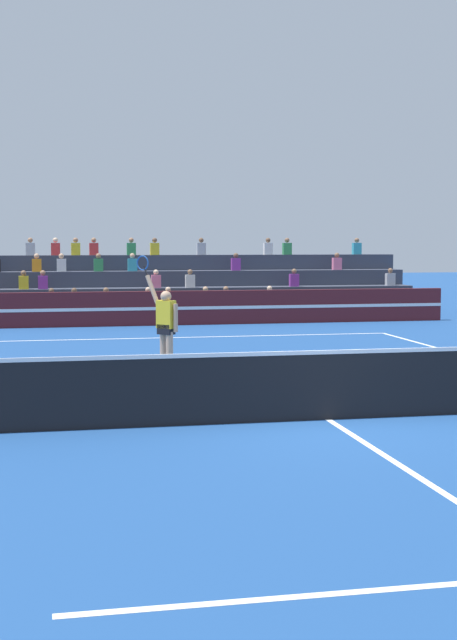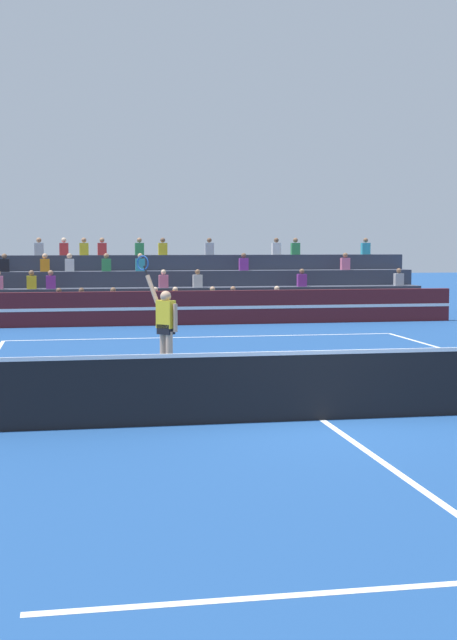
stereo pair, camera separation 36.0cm
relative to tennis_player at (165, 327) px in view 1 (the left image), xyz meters
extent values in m
plane|color=navy|center=(1.85, -4.88, -0.99)|extent=(120.00, 120.00, 0.00)
cube|color=white|center=(1.85, 7.02, -0.98)|extent=(11.00, 0.10, 0.01)
cube|color=white|center=(1.85, 1.55, -0.98)|extent=(8.25, 0.10, 0.01)
cube|color=white|center=(1.85, -4.88, -0.98)|extent=(0.10, 12.85, 0.01)
cube|color=black|center=(1.85, -4.88, -0.49)|extent=(11.90, 0.02, 1.00)
cube|color=white|center=(1.85, -4.88, 0.04)|extent=(11.90, 0.04, 0.06)
cube|color=#51191E|center=(1.85, 10.81, -0.44)|extent=(18.00, 0.24, 1.10)
cube|color=white|center=(1.85, 10.68, -0.44)|extent=(18.00, 0.02, 0.10)
cube|color=#383D4C|center=(1.85, 12.08, -0.71)|extent=(17.53, 0.95, 0.55)
cube|color=#B2B2B7|center=(5.12, 11.91, -0.22)|extent=(0.32, 0.22, 0.44)
sphere|color=beige|center=(5.12, 11.91, 0.10)|extent=(0.18, 0.18, 0.18)
cube|color=#B2B2B7|center=(-1.47, 11.91, -0.22)|extent=(0.32, 0.22, 0.44)
sphere|color=brown|center=(-1.47, 11.91, 0.10)|extent=(0.18, 0.18, 0.18)
cube|color=red|center=(0.96, 11.91, -0.22)|extent=(0.32, 0.22, 0.44)
sphere|color=beige|center=(0.96, 11.91, 0.10)|extent=(0.18, 0.18, 0.18)
cube|color=purple|center=(-2.20, 11.91, -0.22)|extent=(0.32, 0.22, 0.44)
sphere|color=brown|center=(-2.20, 11.91, 0.10)|extent=(0.18, 0.18, 0.18)
cube|color=#338C4C|center=(2.89, 11.91, -0.22)|extent=(0.32, 0.22, 0.44)
sphere|color=tan|center=(2.89, 11.91, 0.10)|extent=(0.18, 0.18, 0.18)
cube|color=#2D4CA5|center=(3.60, 11.91, -0.22)|extent=(0.32, 0.22, 0.44)
sphere|color=#9E7051|center=(3.60, 11.91, 0.10)|extent=(0.18, 0.18, 0.18)
cube|color=orange|center=(1.63, 11.91, -0.22)|extent=(0.32, 0.22, 0.44)
sphere|color=beige|center=(1.63, 11.91, 0.10)|extent=(0.18, 0.18, 0.18)
cube|color=#B2B2B7|center=(-0.44, 11.91, -0.22)|extent=(0.32, 0.22, 0.44)
sphere|color=brown|center=(-0.44, 11.91, 0.10)|extent=(0.18, 0.18, 0.18)
cube|color=#383D4C|center=(1.85, 13.03, -0.44)|extent=(17.53, 0.95, 1.10)
cube|color=purple|center=(-2.47, 12.86, 0.33)|extent=(0.32, 0.22, 0.44)
sphere|color=#9E7051|center=(-2.47, 12.86, 0.65)|extent=(0.18, 0.18, 0.18)
cube|color=silver|center=(2.52, 12.86, 0.33)|extent=(0.32, 0.22, 0.44)
sphere|color=brown|center=(2.52, 12.86, 0.65)|extent=(0.18, 0.18, 0.18)
cube|color=yellow|center=(-3.11, 12.86, 0.33)|extent=(0.32, 0.22, 0.44)
sphere|color=brown|center=(-3.11, 12.86, 0.65)|extent=(0.18, 0.18, 0.18)
cube|color=pink|center=(1.34, 12.86, 0.33)|extent=(0.32, 0.22, 0.44)
sphere|color=beige|center=(1.34, 12.86, 0.65)|extent=(0.18, 0.18, 0.18)
cube|color=purple|center=(6.25, 12.86, 0.33)|extent=(0.32, 0.22, 0.44)
sphere|color=brown|center=(6.25, 12.86, 0.65)|extent=(0.18, 0.18, 0.18)
cube|color=#B2B2B7|center=(9.87, 12.86, 0.33)|extent=(0.32, 0.22, 0.44)
sphere|color=brown|center=(9.87, 12.86, 0.65)|extent=(0.18, 0.18, 0.18)
cube|color=#383D4C|center=(1.85, 13.98, -0.16)|extent=(17.53, 0.95, 1.65)
cube|color=#338C4C|center=(-0.57, 13.81, 0.88)|extent=(0.32, 0.22, 0.44)
sphere|color=#9E7051|center=(-0.57, 13.81, 1.20)|extent=(0.18, 0.18, 0.18)
cube|color=silver|center=(-1.84, 13.81, 0.88)|extent=(0.32, 0.22, 0.44)
sphere|color=tan|center=(-1.84, 13.81, 1.20)|extent=(0.18, 0.18, 0.18)
cube|color=pink|center=(8.15, 13.81, 0.88)|extent=(0.32, 0.22, 0.44)
sphere|color=brown|center=(8.15, 13.81, 1.20)|extent=(0.18, 0.18, 0.18)
cube|color=orange|center=(-2.68, 13.81, 0.88)|extent=(0.32, 0.22, 0.44)
sphere|color=tan|center=(-2.68, 13.81, 1.20)|extent=(0.18, 0.18, 0.18)
cube|color=purple|center=(4.34, 13.81, 0.88)|extent=(0.32, 0.22, 0.44)
sphere|color=brown|center=(4.34, 13.81, 1.20)|extent=(0.18, 0.18, 0.18)
cube|color=teal|center=(0.62, 13.81, 0.88)|extent=(0.32, 0.22, 0.44)
sphere|color=tan|center=(0.62, 13.81, 1.20)|extent=(0.18, 0.18, 0.18)
cube|color=#383D4C|center=(1.85, 14.93, 0.11)|extent=(17.53, 0.95, 2.20)
cube|color=teal|center=(9.25, 14.76, 1.43)|extent=(0.32, 0.22, 0.44)
sphere|color=brown|center=(9.25, 14.76, 1.75)|extent=(0.18, 0.18, 0.18)
cube|color=#338C4C|center=(6.50, 14.76, 1.43)|extent=(0.32, 0.22, 0.44)
sphere|color=brown|center=(6.50, 14.76, 1.75)|extent=(0.18, 0.18, 0.18)
cube|color=silver|center=(5.77, 14.76, 1.43)|extent=(0.32, 0.22, 0.44)
sphere|color=brown|center=(5.77, 14.76, 1.75)|extent=(0.18, 0.18, 0.18)
cube|color=yellow|center=(-1.32, 14.76, 1.43)|extent=(0.32, 0.22, 0.44)
sphere|color=#9E7051|center=(-1.32, 14.76, 1.75)|extent=(0.18, 0.18, 0.18)
cube|color=yellow|center=(1.52, 14.76, 1.43)|extent=(0.32, 0.22, 0.44)
sphere|color=brown|center=(1.52, 14.76, 1.75)|extent=(0.18, 0.18, 0.18)
cube|color=#338C4C|center=(0.67, 14.76, 1.43)|extent=(0.32, 0.22, 0.44)
sphere|color=#9E7051|center=(0.67, 14.76, 1.75)|extent=(0.18, 0.18, 0.18)
cube|color=red|center=(-2.03, 14.76, 1.43)|extent=(0.32, 0.22, 0.44)
sphere|color=beige|center=(-2.03, 14.76, 1.75)|extent=(0.18, 0.18, 0.18)
cube|color=red|center=(-0.67, 14.76, 1.43)|extent=(0.32, 0.22, 0.44)
sphere|color=#9E7051|center=(-0.67, 14.76, 1.75)|extent=(0.18, 0.18, 0.18)
cube|color=#B2B2B7|center=(3.24, 14.76, 1.43)|extent=(0.32, 0.22, 0.44)
sphere|color=brown|center=(3.24, 14.76, 1.75)|extent=(0.18, 0.18, 0.18)
cube|color=#B2B2B7|center=(-2.90, 14.76, 1.43)|extent=(0.32, 0.22, 0.44)
sphere|color=#9E7051|center=(-2.90, 14.76, 1.75)|extent=(0.18, 0.18, 0.18)
cylinder|color=tan|center=(0.07, -0.11, -0.54)|extent=(0.14, 0.14, 0.90)
cylinder|color=tan|center=(-0.03, 0.11, -0.54)|extent=(0.14, 0.14, 0.90)
cube|color=black|center=(0.01, -0.02, -0.05)|extent=(0.37, 0.37, 0.20)
cube|color=yellow|center=(0.01, -0.02, 0.25)|extent=(0.40, 0.40, 0.56)
sphere|color=tan|center=(0.01, -0.02, 0.61)|extent=(0.22, 0.22, 0.22)
cube|color=white|center=(0.04, -0.13, -0.94)|extent=(0.27, 0.27, 0.09)
cube|color=white|center=(-0.06, 0.08, -0.94)|extent=(0.27, 0.27, 0.09)
cylinder|color=tan|center=(0.18, -0.19, 0.19)|extent=(0.09, 0.09, 0.56)
cylinder|color=tan|center=(-0.23, 0.23, 0.74)|extent=(0.30, 0.30, 0.58)
cylinder|color=black|center=(-0.35, 0.35, 1.11)|extent=(0.11, 0.11, 0.21)
torus|color=#1E4C99|center=(-0.40, 0.40, 1.27)|extent=(0.31, 0.31, 0.41)
sphere|color=#C6DB33|center=(-0.72, 1.11, -0.95)|extent=(0.07, 0.07, 0.07)
camera|label=1|loc=(-2.26, -17.61, 1.70)|focal=50.00mm
camera|label=2|loc=(-1.90, -17.67, 1.70)|focal=50.00mm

